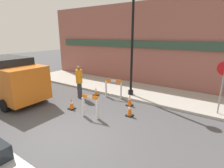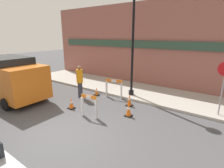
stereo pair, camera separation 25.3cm
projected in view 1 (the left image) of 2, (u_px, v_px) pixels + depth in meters
The scene contains 13 objects.
ground_plane at pixel (62, 139), 5.94m from camera, with size 60.00×60.00×0.00m, color #4C4C4F.
sidewalk_slab at pixel (140, 91), 10.76m from camera, with size 18.00×3.15×0.12m.
storefront_facade at pixel (152, 45), 11.35m from camera, with size 18.00×0.22×5.50m.
streetlamp_post at pixel (133, 27), 9.01m from camera, with size 0.44×0.44×5.80m.
stop_sign at pixel (223, 79), 7.18m from camera, with size 0.59×0.13×2.28m.
barricade_0 at pixel (114, 88), 9.68m from camera, with size 0.95×0.35×1.06m.
barricade_1 at pixel (90, 106), 7.33m from camera, with size 0.76×0.26×1.01m.
traffic_cone_0 at pixel (130, 100), 8.66m from camera, with size 0.30×0.30×0.62m.
traffic_cone_1 at pixel (130, 109), 7.54m from camera, with size 0.30×0.30×0.63m.
traffic_cone_2 at pixel (96, 92), 10.16m from camera, with size 0.30×0.30×0.46m.
traffic_cone_3 at pixel (71, 104), 8.26m from camera, with size 0.30×0.30×0.55m.
person_worker at pixel (79, 81), 9.57m from camera, with size 0.36×0.36×1.81m.
work_van at pixel (6, 77), 9.29m from camera, with size 4.89×2.12×2.30m.
Camera 1 is at (4.33, -3.36, 3.42)m, focal length 28.00 mm.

